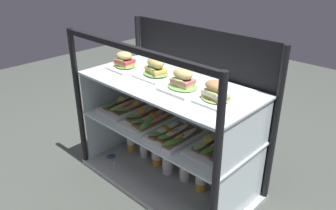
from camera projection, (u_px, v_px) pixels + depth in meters
ground_plane at (168, 181)px, 2.17m from camera, size 6.00×6.00×0.02m
case_base_deck at (168, 178)px, 2.16m from camera, size 1.12×0.56×0.03m
case_frame at (184, 102)px, 2.04m from camera, size 1.12×0.56×0.95m
riser_lower_tier at (168, 152)px, 2.08m from camera, size 1.05×0.49×0.35m
shelf_lower_glass at (168, 127)px, 2.00m from camera, size 1.07×0.50×0.01m
riser_upper_tier at (168, 106)px, 1.94m from camera, size 1.05×0.49×0.26m
shelf_upper_glass at (168, 84)px, 1.88m from camera, size 1.07×0.50×0.01m
plated_roll_sandwich_far_right at (125, 63)px, 2.08m from camera, size 0.18×0.18×0.11m
plated_roll_sandwich_far_left at (156, 70)px, 1.95m from camera, size 0.20×0.20×0.12m
plated_roll_sandwich_right_of_center at (183, 83)px, 1.77m from camera, size 0.20×0.20×0.12m
plated_roll_sandwich_mid_right at (216, 94)px, 1.63m from camera, size 0.17×0.17×0.11m
open_sandwich_tray_right_of_center at (126, 106)px, 2.21m from camera, size 0.22×0.36×0.06m
open_sandwich_tray_near_left_corner at (149, 118)px, 2.05m from camera, size 0.22×0.36×0.06m
open_sandwich_tray_left_of_center at (176, 134)px, 1.87m from camera, size 0.22×0.36×0.07m
open_sandwich_tray_mid_left at (218, 146)px, 1.75m from camera, size 0.22×0.36×0.06m
juice_bottle_back_center at (131, 139)px, 2.39m from camera, size 0.06×0.06×0.22m
juice_bottle_near_post at (144, 146)px, 2.32m from camera, size 0.06×0.06×0.21m
juice_bottle_back_left at (157, 151)px, 2.23m from camera, size 0.07×0.07×0.26m
juice_bottle_front_second at (168, 160)px, 2.14m from camera, size 0.07×0.07×0.24m
juice_bottle_front_left_end at (185, 170)px, 2.08m from camera, size 0.07×0.07×0.21m
juice_bottle_back_right at (201, 176)px, 1.99m from camera, size 0.07×0.07×0.25m
orange_fruit_beside_bottles at (224, 197)px, 1.91m from camera, size 0.08×0.08×0.08m
kitchen_scissors at (112, 158)px, 2.33m from camera, size 0.17×0.11×0.01m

